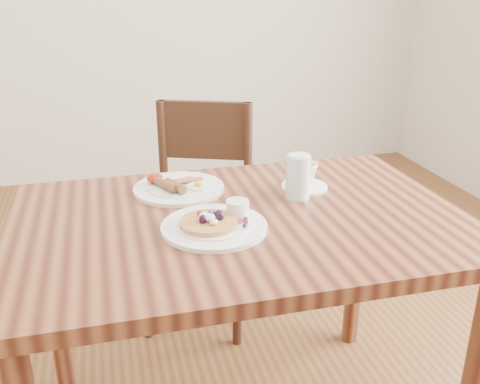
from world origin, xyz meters
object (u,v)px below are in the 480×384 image
(chair_far, at_px, (200,203))
(pancake_plate, at_px, (216,223))
(water_glass, at_px, (298,177))
(dining_table, at_px, (240,249))
(breakfast_plate, at_px, (177,187))
(teacup_saucer, at_px, (305,177))

(chair_far, height_order, pancake_plate, chair_far)
(chair_far, distance_m, water_glass, 0.73)
(dining_table, xyz_separation_m, pancake_plate, (-0.08, -0.06, 0.11))
(breakfast_plate, xyz_separation_m, water_glass, (0.33, -0.14, 0.05))
(breakfast_plate, height_order, teacup_saucer, teacup_saucer)
(dining_table, height_order, water_glass, water_glass)
(dining_table, xyz_separation_m, teacup_saucer, (0.24, 0.15, 0.13))
(teacup_saucer, relative_size, water_glass, 1.11)
(teacup_saucer, bearing_deg, chair_far, 111.37)
(teacup_saucer, height_order, water_glass, water_glass)
(breakfast_plate, bearing_deg, dining_table, -59.55)
(pancake_plate, xyz_separation_m, breakfast_plate, (-0.06, 0.28, -0.00))
(breakfast_plate, xyz_separation_m, teacup_saucer, (0.37, -0.07, 0.02))
(dining_table, relative_size, chair_far, 1.36)
(breakfast_plate, distance_m, water_glass, 0.36)
(chair_far, height_order, water_glass, chair_far)
(breakfast_plate, bearing_deg, teacup_saucer, -11.19)
(breakfast_plate, distance_m, teacup_saucer, 0.38)
(dining_table, height_order, breakfast_plate, breakfast_plate)
(dining_table, distance_m, pancake_plate, 0.15)
(chair_far, distance_m, pancake_plate, 0.82)
(chair_far, relative_size, pancake_plate, 3.26)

